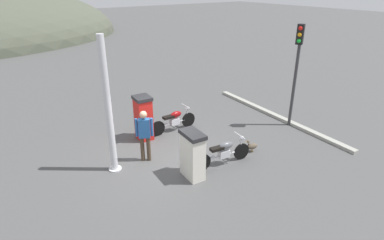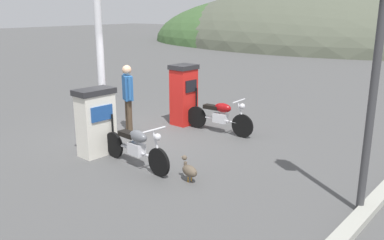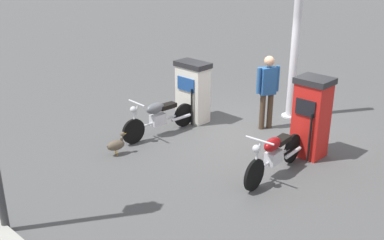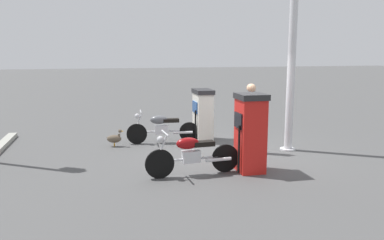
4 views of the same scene
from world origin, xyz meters
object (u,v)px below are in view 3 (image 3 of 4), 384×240
object	(u,v)px
canopy_support_pole	(296,38)
attendant_person	(268,87)
motorcycle_near_pump	(159,116)
fuel_pump_near	(193,91)
fuel_pump_far	(311,117)
motorcycle_far_pump	(274,153)
wandering_duck	(116,145)

from	to	relation	value
canopy_support_pole	attendant_person	bearing A→B (deg)	-3.71
motorcycle_near_pump	fuel_pump_near	bearing A→B (deg)	179.62
fuel_pump_near	fuel_pump_far	world-z (taller)	fuel_pump_far
attendant_person	motorcycle_far_pump	bearing A→B (deg)	34.49
fuel_pump_near	motorcycle_far_pump	distance (m)	3.26
fuel_pump_far	motorcycle_near_pump	distance (m)	3.34
motorcycle_far_pump	attendant_person	distance (m)	2.43
wandering_duck	canopy_support_pole	size ratio (longest dim) A/B	0.11
attendant_person	canopy_support_pole	bearing A→B (deg)	176.29
fuel_pump_near	wandering_duck	distance (m)	2.57
fuel_pump_near	wandering_duck	size ratio (longest dim) A/B	3.10
attendant_person	canopy_support_pole	xyz separation A→B (m)	(-1.06, 0.07, 0.99)
motorcycle_far_pump	motorcycle_near_pump	bearing A→B (deg)	-91.05
motorcycle_near_pump	attendant_person	distance (m)	2.58
fuel_pump_near	canopy_support_pole	world-z (taller)	canopy_support_pole
motorcycle_far_pump	wandering_duck	world-z (taller)	motorcycle_far_pump
motorcycle_far_pump	wandering_duck	size ratio (longest dim) A/B	4.21
fuel_pump_far	motorcycle_near_pump	size ratio (longest dim) A/B	0.82
fuel_pump_near	motorcycle_near_pump	distance (m)	1.24
fuel_pump_near	wandering_duck	xyz separation A→B (m)	(2.51, 0.04, -0.52)
attendant_person	fuel_pump_far	bearing A→B (deg)	64.03
wandering_duck	canopy_support_pole	distance (m)	4.92
attendant_person	wandering_duck	size ratio (longest dim) A/B	3.66
fuel_pump_near	motorcycle_near_pump	bearing A→B (deg)	-0.38
fuel_pump_far	motorcycle_far_pump	xyz separation A→B (m)	(1.25, -0.09, -0.38)
fuel_pump_near	wandering_duck	bearing A→B (deg)	0.83
motorcycle_near_pump	canopy_support_pole	xyz separation A→B (m)	(-2.95, 1.73, 1.55)
fuel_pump_far	motorcycle_near_pump	bearing A→B (deg)	-68.83
wandering_duck	canopy_support_pole	xyz separation A→B (m)	(-4.27, 1.68, 1.77)
fuel_pump_near	motorcycle_near_pump	world-z (taller)	fuel_pump_near
wandering_duck	motorcycle_near_pump	bearing A→B (deg)	-178.07
fuel_pump_near	attendant_person	size ratio (longest dim) A/B	0.85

